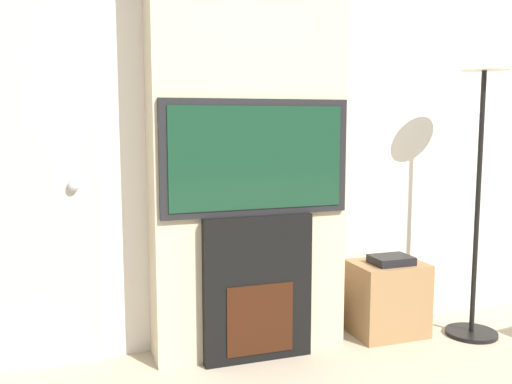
{
  "coord_description": "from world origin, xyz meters",
  "views": [
    {
      "loc": [
        -1.02,
        -1.22,
        1.35
      ],
      "look_at": [
        0.0,
        1.72,
        0.95
      ],
      "focal_mm": 40.0,
      "sensor_mm": 36.0,
      "label": 1
    }
  ],
  "objects_px": {
    "fireplace": "(256,288)",
    "television": "(256,158)",
    "media_stand": "(387,297)",
    "floor_lamp": "(481,136)"
  },
  "relations": [
    {
      "from": "floor_lamp",
      "to": "media_stand",
      "type": "xyz_separation_m",
      "value": [
        -0.49,
        0.2,
        -1.01
      ]
    },
    {
      "from": "fireplace",
      "to": "media_stand",
      "type": "relative_size",
      "value": 1.62
    },
    {
      "from": "media_stand",
      "to": "television",
      "type": "bearing_deg",
      "value": -175.28
    },
    {
      "from": "television",
      "to": "media_stand",
      "type": "distance_m",
      "value": 1.28
    },
    {
      "from": "media_stand",
      "to": "floor_lamp",
      "type": "bearing_deg",
      "value": -21.77
    },
    {
      "from": "fireplace",
      "to": "media_stand",
      "type": "height_order",
      "value": "fireplace"
    },
    {
      "from": "fireplace",
      "to": "television",
      "type": "distance_m",
      "value": 0.73
    },
    {
      "from": "fireplace",
      "to": "floor_lamp",
      "type": "relative_size",
      "value": 0.47
    },
    {
      "from": "television",
      "to": "fireplace",
      "type": "bearing_deg",
      "value": 90.0
    },
    {
      "from": "television",
      "to": "floor_lamp",
      "type": "height_order",
      "value": "floor_lamp"
    }
  ]
}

